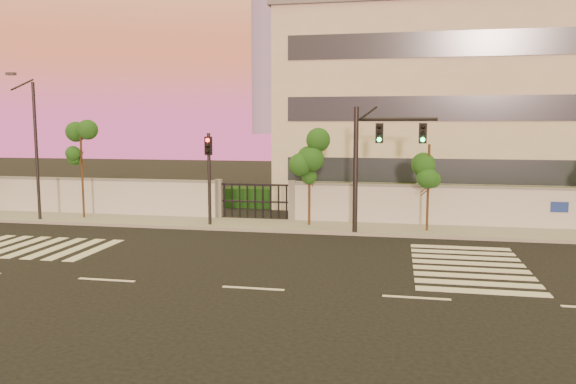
# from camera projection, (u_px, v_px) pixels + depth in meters

# --- Properties ---
(ground) EXTENTS (120.00, 120.00, 0.00)m
(ground) POSITION_uv_depth(u_px,v_px,m) (253.00, 289.00, 17.59)
(ground) COLOR black
(ground) RESTS_ON ground
(sidewalk) EXTENTS (60.00, 3.00, 0.15)m
(sidewalk) POSITION_uv_depth(u_px,v_px,m) (306.00, 227.00, 27.81)
(sidewalk) COLOR gray
(sidewalk) RESTS_ON ground
(perimeter_wall) EXTENTS (60.00, 0.36, 2.20)m
(perimeter_wall) POSITION_uv_depth(u_px,v_px,m) (313.00, 203.00, 29.13)
(perimeter_wall) COLOR silver
(perimeter_wall) RESTS_ON ground
(hedge_row) EXTENTS (41.00, 4.25, 1.80)m
(hedge_row) POSITION_uv_depth(u_px,v_px,m) (339.00, 201.00, 31.63)
(hedge_row) COLOR black
(hedge_row) RESTS_ON ground
(institutional_building) EXTENTS (24.40, 12.40, 12.25)m
(institutional_building) POSITION_uv_depth(u_px,v_px,m) (471.00, 108.00, 36.57)
(institutional_building) COLOR beige
(institutional_building) RESTS_ON ground
(distant_skyscraper) EXTENTS (16.00, 16.00, 118.00)m
(distant_skyscraper) POSITION_uv_depth(u_px,v_px,m) (266.00, 16.00, 295.31)
(distant_skyscraper) COLOR slate
(distant_skyscraper) RESTS_ON ground
(road_markings) EXTENTS (57.00, 7.62, 0.02)m
(road_markings) POSITION_uv_depth(u_px,v_px,m) (238.00, 258.00, 21.55)
(road_markings) COLOR silver
(road_markings) RESTS_ON ground
(street_tree_c) EXTENTS (1.46, 1.16, 5.12)m
(street_tree_c) POSITION_uv_depth(u_px,v_px,m) (82.00, 150.00, 29.74)
(street_tree_c) COLOR #382314
(street_tree_c) RESTS_ON ground
(street_tree_d) EXTENTS (1.53, 1.21, 4.60)m
(street_tree_d) POSITION_uv_depth(u_px,v_px,m) (310.00, 160.00, 27.52)
(street_tree_d) COLOR #382314
(street_tree_d) RESTS_ON ground
(street_tree_e) EXTENTS (1.49, 1.18, 4.21)m
(street_tree_e) POSITION_uv_depth(u_px,v_px,m) (429.00, 168.00, 26.07)
(street_tree_e) COLOR #382314
(street_tree_e) RESTS_ON ground
(traffic_signal_main) EXTENTS (3.68, 1.21, 5.92)m
(traffic_signal_main) POSITION_uv_depth(u_px,v_px,m) (372.00, 155.00, 25.47)
(traffic_signal_main) COLOR black
(traffic_signal_main) RESTS_ON ground
(traffic_signal_secondary) EXTENTS (0.37, 0.35, 4.70)m
(traffic_signal_secondary) POSITION_uv_depth(u_px,v_px,m) (209.00, 168.00, 27.67)
(traffic_signal_secondary) COLOR black
(traffic_signal_secondary) RESTS_ON ground
(streetlight_west) EXTENTS (0.45, 1.83, 7.61)m
(streetlight_west) POSITION_uv_depth(u_px,v_px,m) (34.00, 144.00, 28.96)
(streetlight_west) COLOR black
(streetlight_west) RESTS_ON ground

